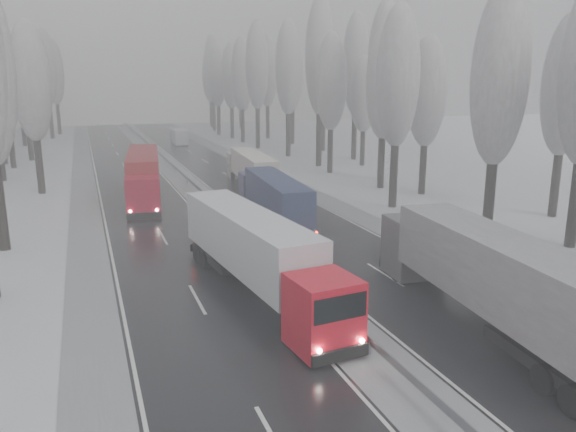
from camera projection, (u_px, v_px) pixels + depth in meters
ground at (427, 409)px, 18.40m from camera, size 260.00×260.00×0.00m
carriageway_right at (279, 208)px, 47.54m from camera, size 7.50×200.00×0.03m
carriageway_left at (152, 218)px, 44.03m from camera, size 7.50×200.00×0.03m
median_slush at (218, 212)px, 45.78m from camera, size 3.00×200.00×0.04m
shoulder_right at (332, 203)px, 49.19m from camera, size 2.40×200.00×0.04m
shoulder_left at (86, 223)px, 42.38m from camera, size 2.40×200.00×0.04m
median_guardrail at (218, 206)px, 45.64m from camera, size 0.12×200.00×0.76m
tree_16 at (500, 78)px, 35.22m from camera, size 3.60×3.60×16.53m
tree_17 at (566, 87)px, 42.24m from camera, size 3.60×3.60×15.54m
tree_18 at (398, 78)px, 45.41m from camera, size 3.60×3.60×16.58m
tree_19 at (427, 93)px, 51.20m from camera, size 3.60×3.60×14.57m
tree_20 at (384, 84)px, 54.09m from camera, size 3.60×3.60×15.71m
tree_21 at (385, 66)px, 58.05m from camera, size 3.60×3.60×18.62m
tree_22 at (331, 83)px, 63.31m from camera, size 3.60×3.60×15.86m
tree_23 at (364, 95)px, 69.40m from camera, size 3.60×3.60×13.55m
tree_24 at (320, 58)px, 67.85m from camera, size 3.60×3.60×20.49m
tree_25 at (356, 65)px, 73.97m from camera, size 3.60×3.60×19.44m
tree_26 at (288, 69)px, 77.35m from camera, size 3.60×3.60×18.78m
tree_27 at (324, 75)px, 83.57m from camera, size 3.60×3.60×17.62m
tree_28 at (257, 66)px, 86.57m from camera, size 3.60×3.60×19.62m
tree_29 at (293, 73)px, 92.91m from camera, size 3.60×3.60×18.11m
tree_30 at (242, 74)px, 95.81m from camera, size 3.60×3.60×17.86m
tree_31 at (267, 72)px, 101.33m from camera, size 3.60×3.60×18.58m
tree_32 at (231, 77)px, 102.77m from camera, size 3.60×3.60×17.33m
tree_33 at (242, 87)px, 107.91m from camera, size 3.60×3.60×14.33m
tree_34 at (217, 76)px, 108.91m from camera, size 3.60×3.60×17.63m
tree_35 at (257, 74)px, 115.54m from camera, size 3.60×3.60×18.25m
tree_36 at (213, 68)px, 117.94m from camera, size 3.60×3.60×20.23m
tree_37 at (240, 80)px, 124.50m from camera, size 3.60×3.60×16.37m
tree_38 at (210, 76)px, 128.49m from camera, size 3.60×3.60×17.97m
tree_39 at (218, 81)px, 133.35m from camera, size 3.60×3.60×16.19m
tree_62 at (31, 82)px, 51.23m from camera, size 3.60×3.60×16.04m
tree_66 at (4, 86)px, 66.95m from camera, size 3.60×3.60×15.23m
tree_68 at (23, 79)px, 73.43m from camera, size 3.60×3.60×16.65m
tree_70 at (31, 77)px, 82.65m from camera, size 3.60×3.60×17.09m
tree_72 at (18, 85)px, 90.61m from camera, size 3.60×3.60×15.11m
tree_73 at (1, 77)px, 92.98m from camera, size 3.60×3.60×17.22m
tree_74 at (46, 68)px, 101.07m from camera, size 3.60×3.60×19.68m
tree_76 at (54, 73)px, 110.15m from camera, size 3.60×3.60×18.55m
tree_77 at (26, 87)px, 112.56m from camera, size 3.60×3.60×14.32m
tree_78 at (37, 70)px, 114.85m from camera, size 3.60×3.60×19.55m
tree_79 at (25, 78)px, 117.94m from camera, size 3.60×3.60×17.07m
truck_grey_tarp at (486, 272)px, 24.02m from camera, size 4.21×16.88×4.29m
truck_blue_box at (273, 195)px, 42.04m from camera, size 3.23×14.24×3.63m
truck_cream_box at (251, 168)px, 55.05m from camera, size 3.39×14.40×3.66m
box_truck_distant at (179, 137)px, 94.40m from camera, size 2.27×6.90×2.56m
truck_red_white at (256, 250)px, 27.67m from camera, size 4.13×15.83×4.03m
truck_red_red at (143, 173)px, 49.87m from camera, size 4.46×16.65×4.23m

